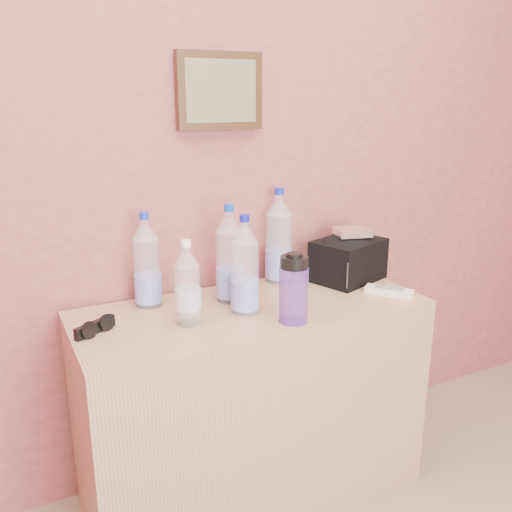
{
  "coord_description": "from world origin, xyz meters",
  "views": [
    {
      "loc": [
        -0.59,
        0.25,
        1.38
      ],
      "look_at": [
        0.15,
        1.71,
        0.9
      ],
      "focal_mm": 38.0,
      "sensor_mm": 36.0,
      "label": 1
    }
  ],
  "objects_px": {
    "ac_remote": "(389,291)",
    "pet_small": "(188,288)",
    "pet_large_b": "(230,259)",
    "sunglasses": "(95,327)",
    "pet_large_d": "(245,270)",
    "toiletry_bag": "(348,257)",
    "nalgene_bottle": "(294,288)",
    "dresser": "(252,403)",
    "foil_packet": "(352,232)",
    "pet_large_c": "(279,241)",
    "pet_large_a": "(147,265)"
  },
  "relations": [
    {
      "from": "pet_large_d",
      "to": "pet_large_a",
      "type": "bearing_deg",
      "value": 142.72
    },
    {
      "from": "dresser",
      "to": "ac_remote",
      "type": "height_order",
      "value": "ac_remote"
    },
    {
      "from": "pet_large_c",
      "to": "foil_packet",
      "type": "relative_size",
      "value": 2.89
    },
    {
      "from": "pet_large_c",
      "to": "toiletry_bag",
      "type": "bearing_deg",
      "value": -23.96
    },
    {
      "from": "dresser",
      "to": "pet_large_d",
      "type": "height_order",
      "value": "pet_large_d"
    },
    {
      "from": "pet_large_a",
      "to": "pet_large_d",
      "type": "bearing_deg",
      "value": -37.28
    },
    {
      "from": "pet_large_a",
      "to": "ac_remote",
      "type": "height_order",
      "value": "pet_large_a"
    },
    {
      "from": "pet_large_d",
      "to": "ac_remote",
      "type": "height_order",
      "value": "pet_large_d"
    },
    {
      "from": "sunglasses",
      "to": "pet_small",
      "type": "bearing_deg",
      "value": -41.78
    },
    {
      "from": "pet_large_a",
      "to": "pet_large_b",
      "type": "relative_size",
      "value": 0.95
    },
    {
      "from": "pet_large_a",
      "to": "ac_remote",
      "type": "relative_size",
      "value": 1.9
    },
    {
      "from": "sunglasses",
      "to": "foil_packet",
      "type": "bearing_deg",
      "value": -26.76
    },
    {
      "from": "sunglasses",
      "to": "toiletry_bag",
      "type": "height_order",
      "value": "toiletry_bag"
    },
    {
      "from": "ac_remote",
      "to": "foil_packet",
      "type": "height_order",
      "value": "foil_packet"
    },
    {
      "from": "nalgene_bottle",
      "to": "ac_remote",
      "type": "height_order",
      "value": "nalgene_bottle"
    },
    {
      "from": "nalgene_bottle",
      "to": "ac_remote",
      "type": "xyz_separation_m",
      "value": [
        0.42,
        0.05,
        -0.1
      ]
    },
    {
      "from": "pet_large_b",
      "to": "pet_large_d",
      "type": "bearing_deg",
      "value": -90.48
    },
    {
      "from": "pet_small",
      "to": "toiletry_bag",
      "type": "distance_m",
      "value": 0.69
    },
    {
      "from": "nalgene_bottle",
      "to": "sunglasses",
      "type": "xyz_separation_m",
      "value": [
        -0.56,
        0.19,
        -0.09
      ]
    },
    {
      "from": "pet_small",
      "to": "sunglasses",
      "type": "relative_size",
      "value": 1.88
    },
    {
      "from": "dresser",
      "to": "pet_large_a",
      "type": "distance_m",
      "value": 0.6
    },
    {
      "from": "pet_large_b",
      "to": "pet_small",
      "type": "distance_m",
      "value": 0.23
    },
    {
      "from": "nalgene_bottle",
      "to": "pet_large_a",
      "type": "bearing_deg",
      "value": 136.96
    },
    {
      "from": "ac_remote",
      "to": "nalgene_bottle",
      "type": "bearing_deg",
      "value": -120.26
    },
    {
      "from": "pet_large_c",
      "to": "pet_large_d",
      "type": "relative_size",
      "value": 1.1
    },
    {
      "from": "pet_large_a",
      "to": "toiletry_bag",
      "type": "bearing_deg",
      "value": -6.23
    },
    {
      "from": "dresser",
      "to": "toiletry_bag",
      "type": "bearing_deg",
      "value": 10.41
    },
    {
      "from": "pet_large_a",
      "to": "pet_small",
      "type": "relative_size",
      "value": 1.2
    },
    {
      "from": "pet_large_a",
      "to": "pet_small",
      "type": "distance_m",
      "value": 0.21
    },
    {
      "from": "dresser",
      "to": "pet_large_d",
      "type": "relative_size",
      "value": 3.63
    },
    {
      "from": "pet_large_c",
      "to": "sunglasses",
      "type": "relative_size",
      "value": 2.52
    },
    {
      "from": "pet_large_b",
      "to": "sunglasses",
      "type": "xyz_separation_m",
      "value": [
        -0.46,
        -0.07,
        -0.13
      ]
    },
    {
      "from": "pet_large_b",
      "to": "ac_remote",
      "type": "bearing_deg",
      "value": -21.11
    },
    {
      "from": "pet_large_d",
      "to": "pet_small",
      "type": "relative_size",
      "value": 1.22
    },
    {
      "from": "pet_large_a",
      "to": "nalgene_bottle",
      "type": "distance_m",
      "value": 0.49
    },
    {
      "from": "pet_large_a",
      "to": "pet_large_b",
      "type": "distance_m",
      "value": 0.27
    },
    {
      "from": "pet_small",
      "to": "dresser",
      "type": "bearing_deg",
      "value": 9.37
    },
    {
      "from": "pet_large_c",
      "to": "ac_remote",
      "type": "relative_size",
      "value": 2.13
    },
    {
      "from": "toiletry_bag",
      "to": "nalgene_bottle",
      "type": "bearing_deg",
      "value": -165.45
    },
    {
      "from": "pet_large_b",
      "to": "pet_small",
      "type": "height_order",
      "value": "pet_large_b"
    },
    {
      "from": "pet_large_c",
      "to": "sunglasses",
      "type": "height_order",
      "value": "pet_large_c"
    },
    {
      "from": "pet_large_c",
      "to": "pet_small",
      "type": "height_order",
      "value": "pet_large_c"
    },
    {
      "from": "toiletry_bag",
      "to": "pet_large_d",
      "type": "bearing_deg",
      "value": 174.89
    },
    {
      "from": "pet_large_b",
      "to": "pet_large_d",
      "type": "height_order",
      "value": "pet_large_b"
    },
    {
      "from": "dresser",
      "to": "foil_packet",
      "type": "bearing_deg",
      "value": 9.06
    },
    {
      "from": "pet_large_a",
      "to": "sunglasses",
      "type": "relative_size",
      "value": 2.25
    },
    {
      "from": "pet_large_b",
      "to": "pet_small",
      "type": "bearing_deg",
      "value": -147.56
    },
    {
      "from": "sunglasses",
      "to": "pet_large_a",
      "type": "bearing_deg",
      "value": 5.56
    },
    {
      "from": "ac_remote",
      "to": "pet_small",
      "type": "bearing_deg",
      "value": -133.78
    },
    {
      "from": "dresser",
      "to": "foil_packet",
      "type": "distance_m",
      "value": 0.71
    }
  ]
}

